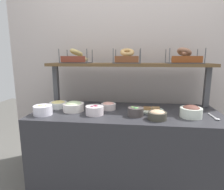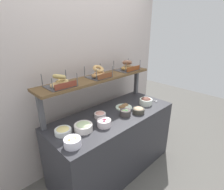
{
  "view_description": "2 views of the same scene",
  "coord_description": "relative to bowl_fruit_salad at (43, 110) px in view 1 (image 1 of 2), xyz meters",
  "views": [
    {
      "loc": [
        0.07,
        -1.67,
        1.34
      ],
      "look_at": [
        -0.14,
        0.03,
        0.99
      ],
      "focal_mm": 30.2,
      "sensor_mm": 36.0,
      "label": 1
    },
    {
      "loc": [
        -1.39,
        -1.4,
        1.88
      ],
      "look_at": [
        -0.01,
        0.02,
        1.11
      ],
      "focal_mm": 28.26,
      "sensor_mm": 36.0,
      "label": 2
    }
  ],
  "objects": [
    {
      "name": "bagel_basket_everything",
      "position": [
        1.25,
        0.45,
        0.44
      ],
      "size": [
        0.32,
        0.26,
        0.16
      ],
      "color": "#4C4C51",
      "rests_on": "upper_shelf"
    },
    {
      "name": "bowl_egg_salad",
      "position": [
        0.04,
        0.24,
        -0.01
      ],
      "size": [
        0.17,
        0.17,
        0.07
      ],
      "color": "white",
      "rests_on": "deli_counter"
    },
    {
      "name": "shelf_riser_left",
      "position": [
        -0.07,
        0.46,
        0.16
      ],
      "size": [
        0.05,
        0.05,
        0.4
      ],
      "primitive_type": "cube",
      "color": "#4C4C51",
      "rests_on": "deli_counter"
    },
    {
      "name": "shelf_riser_right",
      "position": [
        1.49,
        0.46,
        0.16
      ],
      "size": [
        0.05,
        0.05,
        0.4
      ],
      "primitive_type": "cube",
      "color": "#4C4C51",
      "rests_on": "deli_counter"
    },
    {
      "name": "back_wall",
      "position": [
        0.71,
        0.74,
        0.31
      ],
      "size": [
        2.88,
        0.06,
        2.4
      ],
      "primitive_type": "cube",
      "color": "#BCAFAA",
      "rests_on": "ground_plane"
    },
    {
      "name": "deli_counter",
      "position": [
        0.71,
        0.19,
        -0.47
      ],
      "size": [
        1.68,
        0.7,
        0.85
      ],
      "primitive_type": "cube",
      "color": "#2D2D33",
      "rests_on": "ground_plane"
    },
    {
      "name": "bagel_basket_plain",
      "position": [
        0.17,
        0.45,
        0.43
      ],
      "size": [
        0.3,
        0.25,
        0.15
      ],
      "color": "#4C4C51",
      "rests_on": "upper_shelf"
    },
    {
      "name": "bowl_lox_spread",
      "position": [
        0.54,
        0.24,
        -0.01
      ],
      "size": [
        0.14,
        0.14,
        0.07
      ],
      "color": "white",
      "rests_on": "deli_counter"
    },
    {
      "name": "bowl_scallion_spread",
      "position": [
        0.22,
        0.15,
        0.0
      ],
      "size": [
        0.19,
        0.19,
        0.09
      ],
      "color": "white",
      "rests_on": "deli_counter"
    },
    {
      "name": "bowl_hummus",
      "position": [
        0.97,
        -0.01,
        -0.0
      ],
      "size": [
        0.15,
        0.15,
        0.08
      ],
      "color": "#444137",
      "rests_on": "deli_counter"
    },
    {
      "name": "bagel_basket_sesame",
      "position": [
        0.7,
        0.44,
        0.44
      ],
      "size": [
        0.27,
        0.26,
        0.16
      ],
      "color": "#4C4C51",
      "rests_on": "upper_shelf"
    },
    {
      "name": "upper_shelf",
      "position": [
        0.71,
        0.46,
        0.37
      ],
      "size": [
        1.64,
        0.32,
        0.03
      ],
      "primitive_type": "cube",
      "color": "brown",
      "rests_on": "shelf_riser_left"
    },
    {
      "name": "bowl_veggie_mix",
      "position": [
        0.79,
        0.06,
        -0.0
      ],
      "size": [
        0.13,
        0.13,
        0.08
      ],
      "color": "#4A4241",
      "rests_on": "deli_counter"
    },
    {
      "name": "bowl_beet_salad",
      "position": [
        0.44,
        0.06,
        -0.0
      ],
      "size": [
        0.15,
        0.15,
        0.08
      ],
      "color": "white",
      "rests_on": "deli_counter"
    },
    {
      "name": "serving_spoon_near_plate",
      "position": [
        1.43,
        0.07,
        -0.03
      ],
      "size": [
        0.04,
        0.18,
        0.01
      ],
      "color": "#B7B7BC",
      "rests_on": "deli_counter"
    },
    {
      "name": "serving_plate_white",
      "position": [
        0.94,
        0.22,
        -0.03
      ],
      "size": [
        0.22,
        0.22,
        0.04
      ],
      "color": "white",
      "rests_on": "deli_counter"
    },
    {
      "name": "bowl_fruit_salad",
      "position": [
        0.0,
        0.0,
        0.0
      ],
      "size": [
        0.16,
        0.16,
        0.09
      ],
      "color": "white",
      "rests_on": "deli_counter"
    },
    {
      "name": "bowl_chocolate_spread",
      "position": [
        1.25,
        0.08,
        0.01
      ],
      "size": [
        0.18,
        0.18,
        0.1
      ],
      "color": "white",
      "rests_on": "deli_counter"
    }
  ]
}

